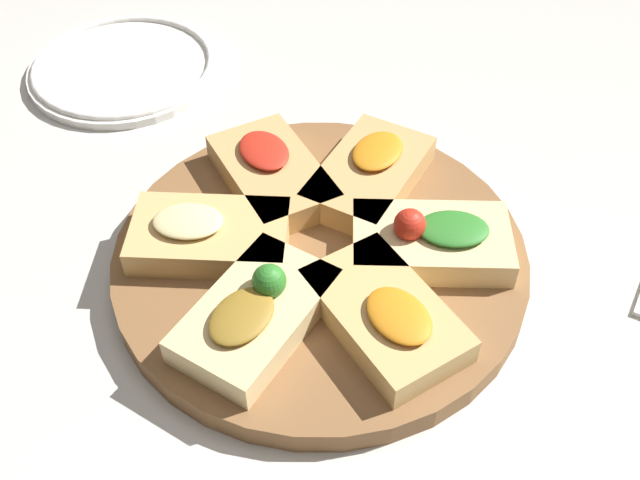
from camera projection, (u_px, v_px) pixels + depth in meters
The scene contains 9 objects.
ground_plane at pixel (320, 267), 0.69m from camera, with size 3.00×3.00×0.00m, color beige.
serving_board at pixel (320, 259), 0.68m from camera, with size 0.37×0.37×0.02m, color brown.
focaccia_slice_0 at pixel (431, 240), 0.66m from camera, with size 0.15×0.16×0.05m.
focaccia_slice_1 at pixel (370, 173), 0.72m from camera, with size 0.13×0.16×0.04m.
focaccia_slice_2 at pixel (272, 173), 0.72m from camera, with size 0.15×0.11×0.04m.
focaccia_slice_3 at pixel (208, 235), 0.67m from camera, with size 0.15×0.16×0.04m.
focaccia_slice_4 at pixel (256, 313), 0.60m from camera, with size 0.12×0.16×0.05m.
focaccia_slice_5 at pixel (386, 315), 0.60m from camera, with size 0.15×0.10×0.04m.
plate_right at pixel (124, 67), 0.90m from camera, with size 0.23×0.23×0.02m.
Camera 1 is at (-0.35, 0.29, 0.52)m, focal length 42.00 mm.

